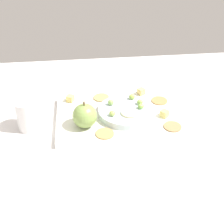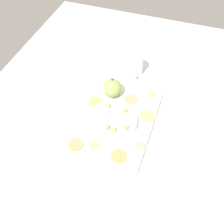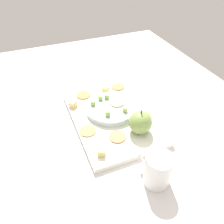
{
  "view_description": "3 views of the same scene",
  "coord_description": "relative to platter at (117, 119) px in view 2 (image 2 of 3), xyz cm",
  "views": [
    {
      "loc": [
        10.01,
        76.02,
        61.31
      ],
      "look_at": [
        1.14,
        -2.0,
        8.08
      ],
      "focal_mm": 49.29,
      "sensor_mm": 36.0,
      "label": 1
    },
    {
      "loc": [
        -64.97,
        -24.34,
        85.11
      ],
      "look_at": [
        -1.36,
        -2.43,
        9.2
      ],
      "focal_mm": 46.9,
      "sensor_mm": 36.0,
      "label": 2
    },
    {
      "loc": [
        54.73,
        -26.47,
        57.21
      ],
      "look_at": [
        0.83,
        -4.54,
        9.0
      ],
      "focal_mm": 36.66,
      "sensor_mm": 36.0,
      "label": 3
    }
  ],
  "objects": [
    {
      "name": "table",
      "position": [
        0.67,
        3.92,
        -2.99
      ],
      "size": [
        145.02,
        101.84,
        4.07
      ],
      "primitive_type": "cube",
      "color": "silver",
      "rests_on": "ground"
    },
    {
      "name": "platter",
      "position": [
        0.0,
        0.0,
        0.0
      ],
      "size": [
        38.16,
        25.9,
        1.92
      ],
      "primitive_type": "cube",
      "color": "silver",
      "rests_on": "table"
    },
    {
      "name": "serving_dish",
      "position": [
        -2.71,
        0.67,
        2.0
      ],
      "size": [
        17.37,
        17.37,
        2.09
      ],
      "primitive_type": "cylinder",
      "color": "silver",
      "rests_on": "platter"
    },
    {
      "name": "apple_whole",
      "position": [
        10.28,
        5.26,
        4.63
      ],
      "size": [
        7.34,
        7.34,
        7.34
      ],
      "primitive_type": "sphere",
      "color": "#82A04F",
      "rests_on": "platter"
    },
    {
      "name": "apple_stem",
      "position": [
        10.28,
        5.26,
        8.9
      ],
      "size": [
        0.5,
        0.5,
        1.2
      ],
      "primitive_type": "cylinder",
      "color": "brown",
      "rests_on": "apple_whole"
    },
    {
      "name": "cheese_cube_0",
      "position": [
        -14.53,
        3.23,
        2.04
      ],
      "size": [
        3.06,
        3.06,
        2.17
      ],
      "primitive_type": "cube",
      "rotation": [
        0.0,
        0.0,
        0.72
      ],
      "color": "#E2D170",
      "rests_on": "platter"
    },
    {
      "name": "cheese_cube_1",
      "position": [
        14.67,
        -9.25,
        2.04
      ],
      "size": [
        2.9,
        2.9,
        2.17
      ],
      "primitive_type": "cube",
      "rotation": [
        0.0,
        0.0,
        1.12
      ],
      "color": "#EDD46F",
      "rests_on": "platter"
    },
    {
      "name": "cheese_cube_2",
      "position": [
        -9.95,
        -11.1,
        2.04
      ],
      "size": [
        2.98,
        2.98,
        2.17
      ],
      "primitive_type": "cube",
      "rotation": [
        0.0,
        0.0,
        0.55
      ],
      "color": "#E8CC73",
      "rests_on": "platter"
    },
    {
      "name": "cracker_0",
      "position": [
        -15.64,
        8.93,
        1.16
      ],
      "size": [
        5.33,
        5.33,
        0.4
      ],
      "primitive_type": "cylinder",
      "color": "#A88254",
      "rests_on": "platter"
    },
    {
      "name": "cracker_1",
      "position": [
        4.83,
        10.02,
        1.16
      ],
      "size": [
        5.33,
        5.33,
        0.4
      ],
      "primitive_type": "cylinder",
      "color": "tan",
      "rests_on": "platter"
    },
    {
      "name": "cracker_2",
      "position": [
        10.18,
        -2.38,
        1.16
      ],
      "size": [
        5.33,
        5.33,
        0.4
      ],
      "primitive_type": "cylinder",
      "color": "tan",
      "rests_on": "platter"
    },
    {
      "name": "cracker_3",
      "position": [
        -15.23,
        -5.79,
        1.16
      ],
      "size": [
        5.33,
        5.33,
        0.4
      ],
      "primitive_type": "cylinder",
      "color": "#AD814C",
      "rests_on": "platter"
    },
    {
      "name": "cracker_4",
      "position": [
        4.18,
        -10.08,
        1.16
      ],
      "size": [
        5.33,
        5.33,
        0.4
      ],
      "primitive_type": "cylinder",
      "color": "tan",
      "rests_on": "platter"
    },
    {
      "name": "grape_0",
      "position": [
        -5.56,
        -4.92,
        3.91
      ],
      "size": [
        1.95,
        1.76,
        1.74
      ],
      "primitive_type": "ellipsoid",
      "color": "#9DBC4F",
      "rests_on": "serving_dish"
    },
    {
      "name": "grape_1",
      "position": [
        -7.58,
        -1.48,
        3.9
      ],
      "size": [
        1.95,
        1.76,
        1.71
      ],
      "primitive_type": "ellipsoid",
      "color": "#97BF56",
      "rests_on": "serving_dish"
    },
    {
      "name": "grape_2",
      "position": [
        1.73,
        -2.24,
        3.97
      ],
      "size": [
        1.95,
        1.76,
        1.85
      ],
      "primitive_type": "ellipsoid",
      "color": "#91B85F",
      "rests_on": "serving_dish"
    },
    {
      "name": "grape_3",
      "position": [
        1.95,
        4.25,
        3.91
      ],
      "size": [
        1.95,
        1.76,
        1.74
      ],
      "primitive_type": "ellipsoid",
      "color": "#9EB85B",
      "rests_on": "serving_dish"
    },
    {
      "name": "grape_4",
      "position": [
        -7.41,
        0.94,
        3.86
      ],
      "size": [
        1.95,
        1.76,
        1.64
      ],
      "primitive_type": "ellipsoid",
      "color": "#8AC054",
      "rests_on": "serving_dish"
    },
    {
      "name": "apple_slice_0",
      "position": [
        -3.55,
        3.38,
        3.34
      ],
      "size": [
        5.35,
        5.35,
        0.6
      ],
      "primitive_type": "cylinder",
      "color": "beige",
      "rests_on": "serving_dish"
    },
    {
      "name": "cup",
      "position": [
        27.02,
        1.5,
        3.8
      ],
      "size": [
        10.11,
        7.11,
        9.52
      ],
      "color": "silver",
      "rests_on": "table"
    }
  ]
}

